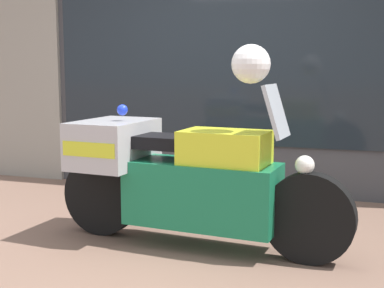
# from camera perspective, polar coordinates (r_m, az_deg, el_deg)

# --- Properties ---
(ground_plane) EXTENTS (60.00, 60.00, 0.00)m
(ground_plane) POSITION_cam_1_polar(r_m,az_deg,el_deg) (4.53, -3.21, -9.95)
(ground_plane) COLOR #7A5B4C
(shop_building) EXTENTS (6.18, 0.55, 3.40)m
(shop_building) POSITION_cam_1_polar(r_m,az_deg,el_deg) (6.34, -0.31, 10.91)
(shop_building) COLOR #424247
(shop_building) RESTS_ON ground
(window_display) EXTENTS (4.71, 0.30, 2.13)m
(window_display) POSITION_cam_1_polar(r_m,az_deg,el_deg) (6.20, 7.54, -0.31)
(window_display) COLOR slate
(window_display) RESTS_ON ground
(paramedic_motorcycle) EXTENTS (2.42, 0.78, 1.29)m
(paramedic_motorcycle) POSITION_cam_1_polar(r_m,az_deg,el_deg) (4.23, -1.47, -3.29)
(paramedic_motorcycle) COLOR black
(paramedic_motorcycle) RESTS_ON ground
(white_helmet) EXTENTS (0.29, 0.29, 0.29)m
(white_helmet) POSITION_cam_1_polar(r_m,az_deg,el_deg) (3.93, 6.31, 8.48)
(white_helmet) COLOR white
(white_helmet) RESTS_ON paramedic_motorcycle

